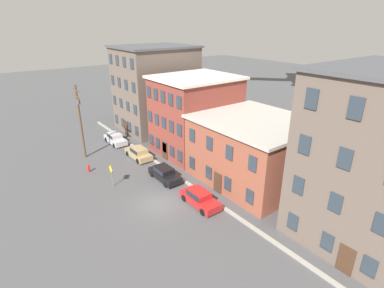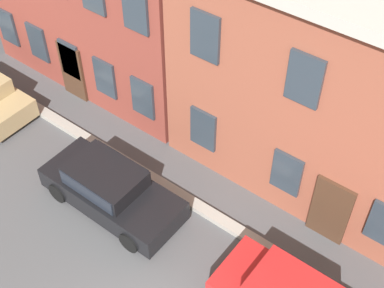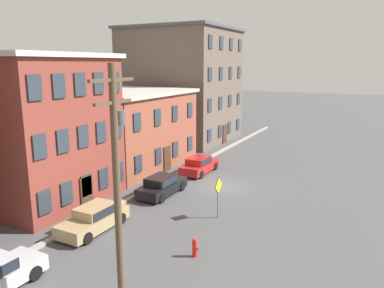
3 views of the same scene
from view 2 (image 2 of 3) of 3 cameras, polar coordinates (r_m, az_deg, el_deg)
The scene contains 2 objects.
kerb_strip at distance 15.59m, azimuth 5.59°, elevation -9.57°, with size 56.00×0.36×0.16m, color #9E998E.
car_black at distance 15.89m, azimuth -8.75°, elevation -4.61°, with size 4.40×1.92×1.43m.
Camera 2 is at (4.24, -3.45, 12.80)m, focal length 50.00 mm.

